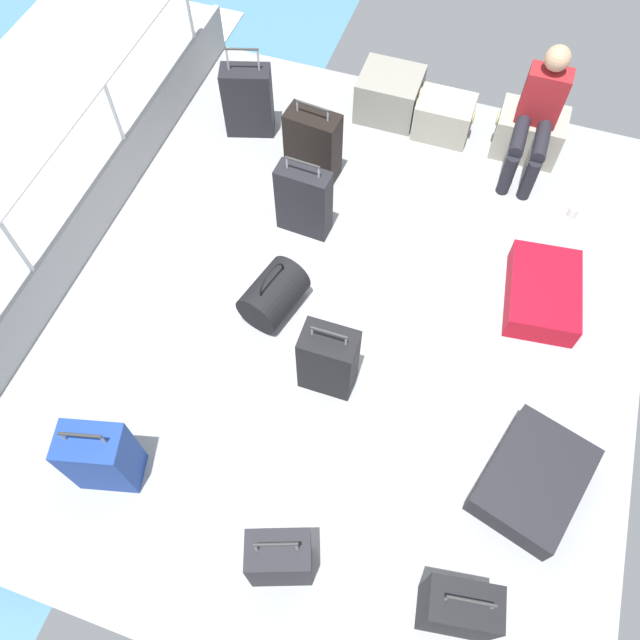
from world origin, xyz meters
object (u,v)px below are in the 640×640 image
at_px(suitcase_1, 101,457).
at_px(suitcase_2, 248,101).
at_px(cargo_crate_2, 529,133).
at_px(suitcase_0, 328,360).
at_px(passenger_seated, 539,113).
at_px(suitcase_8, 313,146).
at_px(cargo_crate_0, 389,95).
at_px(suitcase_7, 280,558).
at_px(suitcase_6, 304,201).
at_px(paper_cup, 573,212).
at_px(duffel_bag, 274,294).
at_px(suitcase_3, 533,480).
at_px(suitcase_5, 458,609).
at_px(suitcase_4, 543,293).
at_px(cargo_crate_1, 444,117).

distance_m(suitcase_1, suitcase_2, 3.32).
distance_m(cargo_crate_2, suitcase_0, 2.91).
xyz_separation_m(passenger_seated, suitcase_8, (-1.72, -0.69, -0.26)).
bearing_deg(passenger_seated, cargo_crate_0, 168.78).
bearing_deg(suitcase_7, cargo_crate_0, 96.62).
distance_m(suitcase_6, paper_cup, 2.28).
bearing_deg(duffel_bag, paper_cup, 38.78).
bearing_deg(cargo_crate_2, paper_cup, -50.89).
height_order(suitcase_8, paper_cup, suitcase_8).
xyz_separation_m(suitcase_1, suitcase_7, (1.28, -0.20, -0.03)).
bearing_deg(suitcase_8, suitcase_3, -43.80).
relative_size(suitcase_2, suitcase_5, 1.31).
distance_m(cargo_crate_0, suitcase_5, 4.34).
height_order(suitcase_3, paper_cup, suitcase_3).
bearing_deg(suitcase_3, passenger_seated, 100.86).
xyz_separation_m(suitcase_2, suitcase_3, (2.99, -2.50, -0.22)).
relative_size(suitcase_6, suitcase_8, 1.01).
xyz_separation_m(cargo_crate_2, suitcase_8, (-1.72, -0.88, 0.12)).
xyz_separation_m(suitcase_1, suitcase_3, (2.65, 0.81, -0.20)).
height_order(cargo_crate_0, suitcase_7, suitcase_7).
xyz_separation_m(suitcase_6, paper_cup, (2.10, 0.84, -0.27)).
bearing_deg(suitcase_7, suitcase_8, 105.71).
bearing_deg(suitcase_7, suitcase_1, 171.13).
bearing_deg(paper_cup, suitcase_6, -158.26).
bearing_deg(suitcase_4, cargo_crate_1, 126.36).
height_order(cargo_crate_2, suitcase_2, suitcase_2).
bearing_deg(cargo_crate_2, suitcase_3, -79.78).
xyz_separation_m(suitcase_2, suitcase_8, (0.72, -0.33, -0.00)).
xyz_separation_m(suitcase_0, paper_cup, (1.48, 2.11, -0.25)).
bearing_deg(paper_cup, suitcase_4, -97.99).
height_order(suitcase_4, duffel_bag, duffel_bag).
bearing_deg(suitcase_3, suitcase_2, 140.10).
xyz_separation_m(suitcase_8, duffel_bag, (0.17, -1.42, -0.15)).
bearing_deg(suitcase_7, suitcase_6, 106.49).
bearing_deg(suitcase_0, suitcase_3, -11.42).
relative_size(cargo_crate_1, suitcase_1, 0.73).
distance_m(cargo_crate_0, suitcase_4, 2.36).
distance_m(suitcase_6, duffel_bag, 0.83).
distance_m(passenger_seated, suitcase_4, 1.52).
distance_m(passenger_seated, suitcase_7, 3.97).
bearing_deg(suitcase_8, suitcase_7, -74.29).
bearing_deg(cargo_crate_1, cargo_crate_2, 1.56).
height_order(passenger_seated, suitcase_8, passenger_seated).
bearing_deg(suitcase_8, cargo_crate_0, 66.46).
bearing_deg(suitcase_4, suitcase_7, -116.02).
relative_size(cargo_crate_2, duffel_bag, 1.09).
xyz_separation_m(duffel_bag, paper_cup, (2.06, 1.66, -0.13)).
xyz_separation_m(cargo_crate_2, suitcase_5, (0.22, -3.98, 0.08)).
xyz_separation_m(cargo_crate_2, suitcase_6, (-1.58, -1.48, 0.12)).
bearing_deg(suitcase_0, cargo_crate_0, 96.94).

